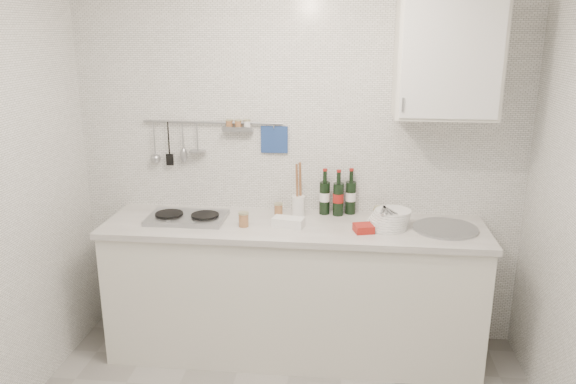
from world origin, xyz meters
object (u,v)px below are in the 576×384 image
Objects in this scene: wall_cabinet at (447,59)px; utensil_crock at (298,203)px; plate_stack_hob at (193,216)px; wine_bottles at (338,192)px; plate_stack_sink at (389,219)px.

utensil_crock is (-0.89, 0.05, -0.94)m from wall_cabinet.
plate_stack_hob is 0.98m from wine_bottles.
utensil_crock reaches higher than plate_stack_sink.
wine_bottles is 0.84× the size of utensil_crock.
wall_cabinet is at bearing 2.75° from plate_stack_hob.
plate_stack_hob is 0.93× the size of plate_stack_sink.
utensil_crock is at bearing -166.83° from wine_bottles.
plate_stack_sink is 0.94× the size of wine_bottles.
wall_cabinet is 1.08m from wine_bottles.
wine_bottles is at bearing 170.03° from wall_cabinet.
plate_stack_hob is 0.87× the size of wine_bottles.
wine_bottles is (-0.33, 0.22, 0.10)m from plate_stack_sink.
wall_cabinet reaches higher than wine_bottles.
wine_bottles is at bearing 13.17° from utensil_crock.
plate_stack_hob is at bearing -168.91° from wine_bottles.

